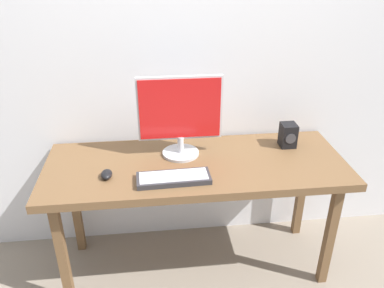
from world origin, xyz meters
The scene contains 7 objects.
ground_plane centered at (0.00, 0.00, 0.00)m, with size 6.00×6.00×0.00m, color gray.
wall_back centered at (0.00, 0.36, 1.50)m, with size 3.05×0.04×3.00m, color silver.
desk centered at (0.00, 0.00, 0.69)m, with size 1.71×0.65×0.76m.
monitor centered at (-0.08, 0.12, 1.01)m, with size 0.48×0.21×0.47m.
keyboard_primary centered at (-0.14, -0.17, 0.78)m, with size 0.39×0.16×0.03m.
mouse centered at (-0.49, -0.10, 0.78)m, with size 0.06×0.09×0.04m, color black.
speaker_right centered at (0.58, 0.14, 0.84)m, with size 0.09×0.10×0.15m.
Camera 1 is at (-0.24, -1.89, 1.88)m, focal length 36.29 mm.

